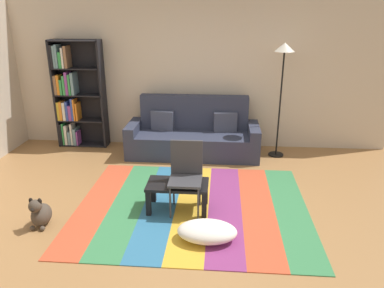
{
  "coord_description": "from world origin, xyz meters",
  "views": [
    {
      "loc": [
        0.41,
        -4.08,
        2.42
      ],
      "look_at": [
        0.02,
        0.74,
        0.65
      ],
      "focal_mm": 34.57,
      "sensor_mm": 36.0,
      "label": 1
    }
  ],
  "objects_px": {
    "dog": "(40,213)",
    "couch": "(193,135)",
    "coffee_table": "(178,188)",
    "pouf": "(207,231)",
    "folding_chair": "(186,171)",
    "tv_remote": "(179,183)",
    "standing_lamp": "(283,63)",
    "bookshelf": "(74,95)"
  },
  "relations": [
    {
      "from": "tv_remote",
      "to": "dog",
      "type": "bearing_deg",
      "value": -143.86
    },
    {
      "from": "couch",
      "to": "dog",
      "type": "height_order",
      "value": "couch"
    },
    {
      "from": "dog",
      "to": "tv_remote",
      "type": "height_order",
      "value": "dog"
    },
    {
      "from": "folding_chair",
      "to": "couch",
      "type": "bearing_deg",
      "value": 137.24
    },
    {
      "from": "coffee_table",
      "to": "standing_lamp",
      "type": "relative_size",
      "value": 0.4
    },
    {
      "from": "pouf",
      "to": "dog",
      "type": "distance_m",
      "value": 1.98
    },
    {
      "from": "pouf",
      "to": "dog",
      "type": "relative_size",
      "value": 1.67
    },
    {
      "from": "couch",
      "to": "dog",
      "type": "bearing_deg",
      "value": -123.26
    },
    {
      "from": "folding_chair",
      "to": "pouf",
      "type": "bearing_deg",
      "value": -20.68
    },
    {
      "from": "coffee_table",
      "to": "couch",
      "type": "bearing_deg",
      "value": 88.7
    },
    {
      "from": "pouf",
      "to": "dog",
      "type": "xyz_separation_m",
      "value": [
        -1.97,
        0.15,
        0.05
      ]
    },
    {
      "from": "coffee_table",
      "to": "pouf",
      "type": "bearing_deg",
      "value": -58.04
    },
    {
      "from": "coffee_table",
      "to": "dog",
      "type": "xyz_separation_m",
      "value": [
        -1.57,
        -0.5,
        -0.14
      ]
    },
    {
      "from": "dog",
      "to": "standing_lamp",
      "type": "relative_size",
      "value": 0.21
    },
    {
      "from": "standing_lamp",
      "to": "tv_remote",
      "type": "bearing_deg",
      "value": -126.4
    },
    {
      "from": "couch",
      "to": "standing_lamp",
      "type": "distance_m",
      "value": 1.93
    },
    {
      "from": "dog",
      "to": "bookshelf",
      "type": "bearing_deg",
      "value": 102.01
    },
    {
      "from": "couch",
      "to": "folding_chair",
      "type": "relative_size",
      "value": 2.51
    },
    {
      "from": "couch",
      "to": "tv_remote",
      "type": "height_order",
      "value": "couch"
    },
    {
      "from": "couch",
      "to": "pouf",
      "type": "height_order",
      "value": "couch"
    },
    {
      "from": "coffee_table",
      "to": "bookshelf",
      "type": "bearing_deg",
      "value": 133.77
    },
    {
      "from": "couch",
      "to": "bookshelf",
      "type": "xyz_separation_m",
      "value": [
        -2.2,
        0.28,
        0.61
      ]
    },
    {
      "from": "coffee_table",
      "to": "pouf",
      "type": "distance_m",
      "value": 0.78
    },
    {
      "from": "pouf",
      "to": "coffee_table",
      "type": "bearing_deg",
      "value": 121.96
    },
    {
      "from": "dog",
      "to": "pouf",
      "type": "bearing_deg",
      "value": -4.23
    },
    {
      "from": "couch",
      "to": "standing_lamp",
      "type": "relative_size",
      "value": 1.18
    },
    {
      "from": "tv_remote",
      "to": "pouf",
      "type": "bearing_deg",
      "value": -39.55
    },
    {
      "from": "bookshelf",
      "to": "coffee_table",
      "type": "relative_size",
      "value": 2.51
    },
    {
      "from": "bookshelf",
      "to": "pouf",
      "type": "bearing_deg",
      "value": -48.53
    },
    {
      "from": "couch",
      "to": "pouf",
      "type": "relative_size",
      "value": 3.41
    },
    {
      "from": "standing_lamp",
      "to": "coffee_table",
      "type": "bearing_deg",
      "value": -126.87
    },
    {
      "from": "bookshelf",
      "to": "pouf",
      "type": "relative_size",
      "value": 2.91
    },
    {
      "from": "coffee_table",
      "to": "tv_remote",
      "type": "height_order",
      "value": "tv_remote"
    },
    {
      "from": "coffee_table",
      "to": "dog",
      "type": "bearing_deg",
      "value": -162.47
    },
    {
      "from": "standing_lamp",
      "to": "folding_chair",
      "type": "bearing_deg",
      "value": -125.33
    },
    {
      "from": "couch",
      "to": "folding_chair",
      "type": "xyz_separation_m",
      "value": [
        0.06,
        -1.94,
        0.2
      ]
    },
    {
      "from": "bookshelf",
      "to": "pouf",
      "type": "distance_m",
      "value": 3.95
    },
    {
      "from": "dog",
      "to": "couch",
      "type": "bearing_deg",
      "value": 56.74
    },
    {
      "from": "bookshelf",
      "to": "standing_lamp",
      "type": "relative_size",
      "value": 1.0
    },
    {
      "from": "bookshelf",
      "to": "dog",
      "type": "relative_size",
      "value": 4.85
    },
    {
      "from": "standing_lamp",
      "to": "tv_remote",
      "type": "height_order",
      "value": "standing_lamp"
    },
    {
      "from": "pouf",
      "to": "folding_chair",
      "type": "height_order",
      "value": "folding_chair"
    }
  ]
}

